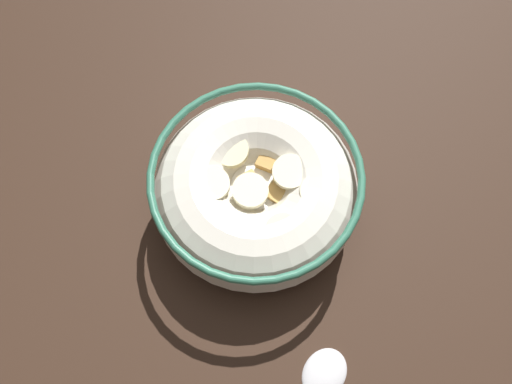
% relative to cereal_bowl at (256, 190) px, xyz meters
% --- Properties ---
extents(ground_plane, '(1.33, 1.33, 0.02)m').
position_rel_cereal_bowl_xyz_m(ground_plane, '(-0.00, 0.00, -0.04)').
color(ground_plane, '#332116').
extents(cereal_bowl, '(0.16, 0.16, 0.06)m').
position_rel_cereal_bowl_xyz_m(cereal_bowl, '(0.00, 0.00, 0.00)').
color(cereal_bowl, silver).
rests_on(cereal_bowl, ground_plane).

